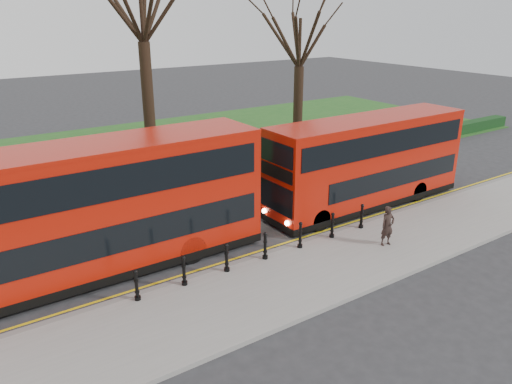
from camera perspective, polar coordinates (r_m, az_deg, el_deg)
ground at (r=18.76m, az=-5.07°, el=-7.57°), size 120.00×120.00×0.00m
pavement at (r=16.49m, az=0.16°, el=-11.39°), size 60.00×4.00×0.15m
kerb at (r=17.95m, az=-3.49°, el=-8.60°), size 60.00×0.25×0.16m
grass_verge at (r=31.85m, az=-18.47°, el=3.31°), size 60.00×18.00×0.06m
hedge at (r=24.29m, az=-13.00°, el=-0.36°), size 60.00×0.90×0.80m
yellow_line_outer at (r=18.22m, az=-3.97°, el=-8.41°), size 60.00×0.10×0.01m
yellow_line_inner at (r=18.37m, az=-4.29°, el=-8.16°), size 60.00×0.10×0.01m
tree_right at (r=31.70m, az=5.05°, el=17.19°), size 6.26×6.26×9.78m
bollard_row at (r=18.13m, az=1.05°, el=-6.21°), size 9.92×0.15×1.00m
bus_lead at (r=17.68m, az=-17.50°, el=-2.00°), size 11.56×2.65×4.60m
bus_rear at (r=23.50m, az=12.60°, el=3.32°), size 10.41×2.39×4.14m
pedestrian at (r=19.71m, az=14.80°, el=-3.77°), size 0.63×0.46×1.57m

